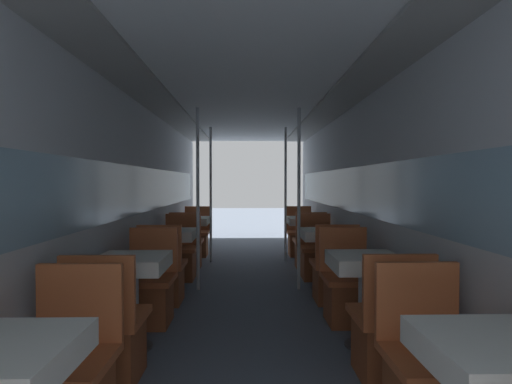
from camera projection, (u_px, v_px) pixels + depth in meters
wall_left at (129, 200)px, 4.40m from camera, size 0.05×9.90×2.30m
wall_right at (366, 200)px, 4.46m from camera, size 0.05×9.90×2.30m
ceiling_panel at (249, 94)px, 4.40m from camera, size 2.64×9.90×0.07m
dining_table_left_1 at (132, 271)px, 3.26m from camera, size 0.56×0.56×0.76m
chair_left_near_1 at (108, 342)px, 2.71m from camera, size 0.48×0.48×0.91m
chair_left_far_1 at (149, 295)px, 3.83m from camera, size 0.48×0.48×0.91m
dining_table_left_2 at (173, 240)px, 5.03m from camera, size 0.56×0.56×0.76m
chair_left_near_2 at (163, 279)px, 4.48m from camera, size 0.48×0.48×0.91m
chair_left_far_2 at (180, 259)px, 5.60m from camera, size 0.48×0.48×0.91m
support_pole_left_2 at (198, 199)px, 5.02m from camera, size 0.04×0.04×2.30m
dining_table_left_3 at (192, 225)px, 6.80m from camera, size 0.56×0.56×0.76m
chair_left_near_3 at (187, 251)px, 6.24m from camera, size 0.48×0.48×0.91m
chair_left_far_3 at (196, 241)px, 7.37m from camera, size 0.48×0.48×0.91m
support_pole_left_3 at (211, 195)px, 6.79m from camera, size 0.04×0.04×2.30m
dining_table_right_0 at (500, 371)px, 1.54m from camera, size 0.56×0.56×0.76m
dining_table_right_1 at (365, 270)px, 3.31m from camera, size 0.56×0.56×0.76m
chair_right_near_1 at (388, 339)px, 2.75m from camera, size 0.48×0.48×0.91m
chair_right_far_1 at (348, 294)px, 3.88m from camera, size 0.48×0.48×0.91m
dining_table_right_2 at (324, 239)px, 5.07m from camera, size 0.56×0.56×0.76m
chair_right_near_2 at (333, 278)px, 4.52m from camera, size 0.48×0.48×0.91m
chair_right_far_2 at (316, 259)px, 5.64m from camera, size 0.48×0.48×0.91m
support_pole_right_2 at (299, 199)px, 5.05m from camera, size 0.04×0.04×2.30m
dining_table_right_3 at (304, 225)px, 6.84m from camera, size 0.56×0.56×0.76m
chair_right_near_3 at (309, 251)px, 6.29m from camera, size 0.48×0.48×0.91m
chair_right_far_3 at (300, 240)px, 7.41m from camera, size 0.48×0.48×0.91m
support_pole_right_3 at (286, 195)px, 6.82m from camera, size 0.04×0.04×2.30m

